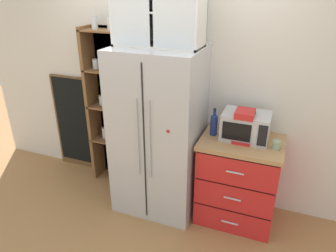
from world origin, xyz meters
The scene contains 12 objects.
ground_plane centered at (0.00, 0.00, 0.00)m, with size 10.72×10.72×0.00m, color #9E7042.
wall_back_cream centered at (0.00, 0.40, 1.27)m, with size 5.02×0.10×2.55m, color silver.
refrigerator centered at (0.00, 0.00, 0.87)m, with size 0.85×0.72×1.74m.
pantry_shelf_column centered at (-0.71, 0.29, 0.98)m, with size 0.54×0.29×1.97m.
counter_cabinet centered at (0.84, 0.06, 0.45)m, with size 0.78×0.61×0.90m.
microwave centered at (0.85, 0.11, 1.03)m, with size 0.44×0.33×0.26m.
coffee_maker centered at (0.84, 0.07, 1.06)m, with size 0.17×0.20×0.31m.
mug_sage centered at (1.15, -0.01, 0.95)m, with size 0.11×0.07×0.08m.
bottle_cobalt centered at (0.55, 0.08, 1.03)m, with size 0.07×0.07×0.28m.
bottle_amber centered at (0.84, 0.03, 1.02)m, with size 0.07×0.07×0.26m.
upper_cabinet centered at (0.00, 0.05, 2.04)m, with size 0.81×0.32×0.60m.
chalkboard_menu centered at (-1.31, 0.33, 0.63)m, with size 0.60×0.04×1.24m.
Camera 1 is at (1.13, -2.65, 2.26)m, focal length 33.15 mm.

